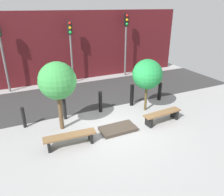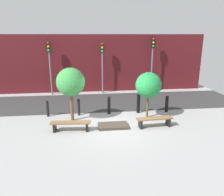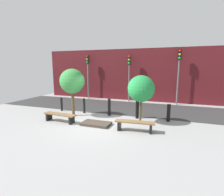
{
  "view_description": "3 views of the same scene",
  "coord_description": "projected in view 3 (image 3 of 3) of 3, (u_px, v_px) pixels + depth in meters",
  "views": [
    {
      "loc": [
        -3.47,
        -7.07,
        4.71
      ],
      "look_at": [
        0.09,
        0.55,
        1.11
      ],
      "focal_mm": 35.0,
      "sensor_mm": 36.0,
      "label": 1
    },
    {
      "loc": [
        -1.21,
        -10.08,
        4.38
      ],
      "look_at": [
        0.03,
        0.42,
        1.3
      ],
      "focal_mm": 35.0,
      "sensor_mm": 36.0,
      "label": 2
    },
    {
      "loc": [
        3.63,
        -7.92,
        2.91
      ],
      "look_at": [
        0.58,
        0.51,
        1.3
      ],
      "focal_mm": 28.0,
      "sensor_mm": 36.0,
      "label": 3
    }
  ],
  "objects": [
    {
      "name": "traffic_light_mid_east",
      "position": [
        179.0,
        67.0,
        13.12
      ],
      "size": [
        0.28,
        0.27,
        4.19
      ],
      "color": "#5C5C5C",
      "rests_on": "ground"
    },
    {
      "name": "bench_left",
      "position": [
        60.0,
        116.0,
        9.27
      ],
      "size": [
        1.9,
        0.53,
        0.45
      ],
      "rotation": [
        0.0,
        0.0,
        -0.07
      ],
      "color": "black",
      "rests_on": "ground"
    },
    {
      "name": "bench_right",
      "position": [
        135.0,
        124.0,
        7.92
      ],
      "size": [
        1.82,
        0.52,
        0.47
      ],
      "rotation": [
        0.0,
        0.0,
        0.07
      ],
      "color": "black",
      "rests_on": "ground"
    },
    {
      "name": "building_facade",
      "position": [
        131.0,
        75.0,
        15.25
      ],
      "size": [
        16.2,
        0.5,
        4.41
      ],
      "primitive_type": "cube",
      "color": "#511419",
      "rests_on": "ground"
    },
    {
      "name": "tree_behind_right_bench",
      "position": [
        141.0,
        89.0,
        8.88
      ],
      "size": [
        1.37,
        1.37,
        2.49
      ],
      "color": "#4C3F20",
      "rests_on": "ground"
    },
    {
      "name": "planter_bed",
      "position": [
        96.0,
        124.0,
        8.83
      ],
      "size": [
        1.45,
        0.81,
        0.13
      ],
      "primitive_type": "cube",
      "color": "#41362D",
      "rests_on": "ground"
    },
    {
      "name": "bollard_far_right",
      "position": [
        169.0,
        113.0,
        9.35
      ],
      "size": [
        0.19,
        0.19,
        0.94
      ],
      "primitive_type": "cylinder",
      "color": "black",
      "rests_on": "ground"
    },
    {
      "name": "bollard_far_left",
      "position": [
        62.0,
        104.0,
        11.63
      ],
      "size": [
        0.14,
        0.14,
        0.89
      ],
      "primitive_type": "cylinder",
      "color": "black",
      "rests_on": "ground"
    },
    {
      "name": "ground_plane",
      "position": [
        98.0,
        123.0,
        9.06
      ],
      "size": [
        18.0,
        18.0,
        0.0
      ],
      "primitive_type": "plane",
      "color": "#979797"
    },
    {
      "name": "traffic_light_west",
      "position": [
        88.0,
        69.0,
        15.72
      ],
      "size": [
        0.28,
        0.27,
        3.94
      ],
      "color": "slate",
      "rests_on": "ground"
    },
    {
      "name": "tree_behind_left_bench",
      "position": [
        72.0,
        82.0,
        10.19
      ],
      "size": [
        1.45,
        1.45,
        2.8
      ],
      "color": "brown",
      "rests_on": "ground"
    },
    {
      "name": "traffic_light_mid_west",
      "position": [
        129.0,
        70.0,
        14.45
      ],
      "size": [
        0.28,
        0.27,
        3.84
      ],
      "color": "#606060",
      "rests_on": "ground"
    },
    {
      "name": "bollard_right",
      "position": [
        137.0,
        109.0,
        9.91
      ],
      "size": [
        0.19,
        0.19,
        1.09
      ],
      "primitive_type": "cylinder",
      "color": "black",
      "rests_on": "ground"
    },
    {
      "name": "road_strip",
      "position": [
        121.0,
        107.0,
        12.73
      ],
      "size": [
        18.0,
        4.15,
        0.01
      ],
      "primitive_type": "cube",
      "color": "#313131",
      "rests_on": "ground"
    },
    {
      "name": "bollard_left",
      "position": [
        84.0,
        106.0,
        11.06
      ],
      "size": [
        0.15,
        0.15,
        0.94
      ],
      "primitive_type": "cylinder",
      "color": "black",
      "rests_on": "ground"
    },
    {
      "name": "bollard_center",
      "position": [
        109.0,
        107.0,
        10.48
      ],
      "size": [
        0.17,
        0.17,
        1.02
      ],
      "primitive_type": "cylinder",
      "color": "black",
      "rests_on": "ground"
    }
  ]
}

